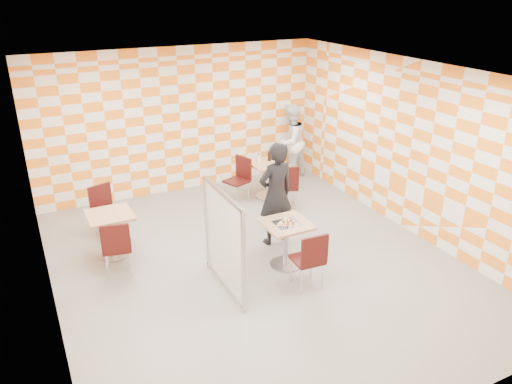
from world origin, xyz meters
TOP-DOWN VIEW (x-y plane):
  - room_shell at (0.00, 0.54)m, footprint 7.00×7.00m
  - main_table at (0.40, -0.25)m, footprint 0.70×0.70m
  - second_table at (1.42, 2.29)m, footprint 0.70×0.70m
  - empty_table at (-1.97, 1.29)m, footprint 0.70×0.70m
  - chair_main_front at (0.38, -0.99)m, footprint 0.45×0.46m
  - chair_second_front at (1.46, 1.57)m, footprint 0.55×0.56m
  - chair_second_side at (0.82, 2.37)m, footprint 0.55×0.54m
  - chair_empty_near at (-2.02, 0.61)m, footprint 0.50×0.51m
  - chair_empty_far at (-1.92, 2.07)m, footprint 0.54×0.54m
  - partition at (-0.71, -0.41)m, footprint 0.08×1.38m
  - man_dark at (0.63, 0.51)m, footprint 0.69×0.49m
  - man_white at (2.38, 3.05)m, footprint 1.02×0.92m
  - pizza_on_foil at (0.40, -0.27)m, footprint 0.40×0.40m
  - sport_bottle at (1.27, 2.41)m, footprint 0.06×0.06m
  - soda_bottle at (1.50, 2.39)m, footprint 0.07×0.07m

SIDE VIEW (x-z plane):
  - main_table at x=0.40m, z-range 0.13..0.88m
  - second_table at x=1.42m, z-range 0.13..0.88m
  - empty_table at x=-1.97m, z-range 0.13..0.88m
  - chair_main_front at x=0.38m, z-range 0.08..1.01m
  - chair_second_front at x=1.46m, z-range 0.08..1.01m
  - chair_second_side at x=0.82m, z-range 0.08..1.01m
  - chair_empty_near at x=-2.02m, z-range 0.08..1.01m
  - chair_empty_far at x=-1.92m, z-range 0.08..1.01m
  - pizza_on_foil at x=0.40m, z-range 0.74..0.79m
  - partition at x=-0.71m, z-range 0.02..1.57m
  - sport_bottle at x=1.27m, z-range 0.74..0.94m
  - man_white at x=2.38m, z-range 0.00..1.70m
  - soda_bottle at x=1.50m, z-range 0.74..0.97m
  - man_dark at x=0.63m, z-range 0.00..1.79m
  - room_shell at x=0.00m, z-range -2.00..5.00m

